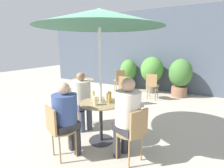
# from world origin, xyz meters

# --- Properties ---
(ground_plane) EXTENTS (20.00, 20.00, 0.00)m
(ground_plane) POSITION_xyz_m (0.00, 0.00, 0.00)
(ground_plane) COLOR #B2A899
(storefront_wall) EXTENTS (10.00, 0.06, 3.00)m
(storefront_wall) POSITION_xyz_m (0.00, 4.18, 1.50)
(storefront_wall) COLOR #4C5666
(storefront_wall) RESTS_ON ground_plane
(cafe_table_near) EXTENTS (0.72, 0.72, 0.73)m
(cafe_table_near) POSITION_xyz_m (0.21, -0.03, 0.53)
(cafe_table_near) COLOR #2D2D33
(cafe_table_near) RESTS_ON ground_plane
(cafe_table_far) EXTENTS (0.68, 0.68, 0.73)m
(cafe_table_far) POSITION_xyz_m (-1.40, 1.46, 0.51)
(cafe_table_far) COLOR #2D2D33
(cafe_table_far) RESTS_ON ground_plane
(bistro_chair_0) EXTENTS (0.44, 0.43, 0.84)m
(bistro_chair_0) POSITION_xyz_m (-0.53, 0.25, 0.51)
(bistro_chair_0) COLOR #997F56
(bistro_chair_0) RESTS_ON ground_plane
(bistro_chair_1) EXTENTS (0.43, 0.44, 0.84)m
(bistro_chair_1) POSITION_xyz_m (-0.08, -0.77, 0.51)
(bistro_chair_1) COLOR #997F56
(bistro_chair_1) RESTS_ON ground_plane
(bistro_chair_2) EXTENTS (0.44, 0.43, 0.84)m
(bistro_chair_2) POSITION_xyz_m (0.94, -0.32, 0.51)
(bistro_chair_2) COLOR #997F56
(bistro_chair_2) RESTS_ON ground_plane
(bistro_chair_3) EXTENTS (0.40, 0.40, 0.84)m
(bistro_chair_3) POSITION_xyz_m (0.27, 2.84, 0.51)
(bistro_chair_3) COLOR #997F56
(bistro_chair_3) RESTS_ON ground_plane
(bistro_chair_4) EXTENTS (0.46, 0.46, 0.84)m
(bistro_chair_4) POSITION_xyz_m (-1.02, 3.14, 0.51)
(bistro_chair_4) COLOR #997F56
(bistro_chair_4) RESTS_ON ground_plane
(bistro_chair_5) EXTENTS (0.40, 0.40, 0.84)m
(bistro_chair_5) POSITION_xyz_m (-0.27, 1.85, 0.51)
(bistro_chair_5) COLOR #997F56
(bistro_chair_5) RESTS_ON ground_plane
(seated_person_0) EXTENTS (0.45, 0.42, 1.18)m
(seated_person_0) POSITION_xyz_m (-0.40, 0.20, 0.69)
(seated_person_0) COLOR #42475B
(seated_person_0) RESTS_ON ground_plane
(seated_person_1) EXTENTS (0.42, 0.44, 1.17)m
(seated_person_1) POSITION_xyz_m (-0.03, -0.63, 0.69)
(seated_person_1) COLOR #2D2D33
(seated_person_1) RESTS_ON ground_plane
(seated_person_2) EXTENTS (0.44, 0.42, 1.25)m
(seated_person_2) POSITION_xyz_m (0.81, -0.26, 0.74)
(seated_person_2) COLOR #2D2D33
(seated_person_2) RESTS_ON ground_plane
(beer_glass_0) EXTENTS (0.06, 0.06, 0.14)m
(beer_glass_0) POSITION_xyz_m (0.23, 0.12, 0.80)
(beer_glass_0) COLOR silver
(beer_glass_0) RESTS_ON cafe_table_near
(beer_glass_1) EXTENTS (0.06, 0.06, 0.19)m
(beer_glass_1) POSITION_xyz_m (0.05, -0.03, 0.82)
(beer_glass_1) COLOR beige
(beer_glass_1) RESTS_ON cafe_table_near
(beer_glass_2) EXTENTS (0.07, 0.07, 0.15)m
(beer_glass_2) POSITION_xyz_m (0.20, -0.19, 0.80)
(beer_glass_2) COLOR beige
(beer_glass_2) RESTS_ON cafe_table_near
(beer_glass_3) EXTENTS (0.06, 0.06, 0.20)m
(beer_glass_3) POSITION_xyz_m (0.36, 0.01, 0.83)
(beer_glass_3) COLOR #B28433
(beer_glass_3) RESTS_ON cafe_table_near
(potted_plant_0) EXTENTS (0.64, 0.64, 1.16)m
(potted_plant_0) POSITION_xyz_m (-0.99, 3.84, 0.64)
(potted_plant_0) COLOR slate
(potted_plant_0) RESTS_ON ground_plane
(potted_plant_1) EXTENTS (0.81, 0.81, 1.30)m
(potted_plant_1) POSITION_xyz_m (-0.01, 3.72, 0.79)
(potted_plant_1) COLOR slate
(potted_plant_1) RESTS_ON ground_plane
(potted_plant_2) EXTENTS (0.75, 0.75, 1.27)m
(potted_plant_2) POSITION_xyz_m (0.97, 3.66, 0.72)
(potted_plant_2) COLOR #93664C
(potted_plant_2) RESTS_ON ground_plane
(umbrella) EXTENTS (2.02, 2.02, 2.25)m
(umbrella) POSITION_xyz_m (0.21, -0.03, 2.10)
(umbrella) COLOR silver
(umbrella) RESTS_ON ground_plane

